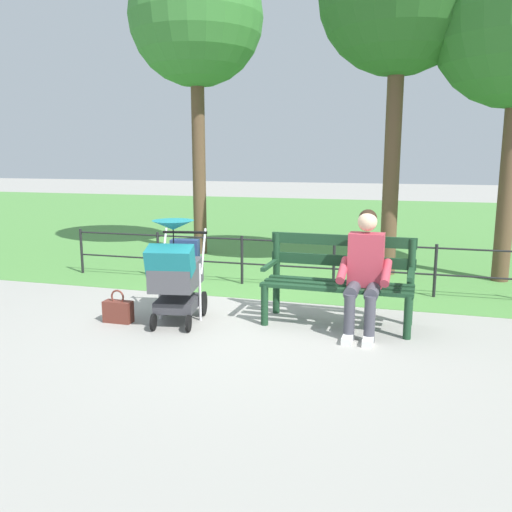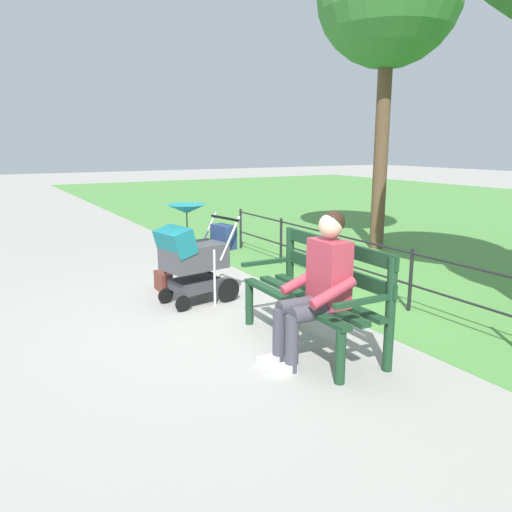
% 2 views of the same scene
% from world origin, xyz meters
% --- Properties ---
extents(ground_plane, '(60.00, 60.00, 0.00)m').
position_xyz_m(ground_plane, '(0.00, 0.00, 0.00)').
color(ground_plane, '#9E9B93').
extents(grass_lawn, '(40.00, 16.00, 0.01)m').
position_xyz_m(grass_lawn, '(0.00, -8.80, 0.00)').
color(grass_lawn, '#518E42').
rests_on(grass_lawn, ground).
extents(park_bench, '(1.61, 0.64, 0.96)m').
position_xyz_m(park_bench, '(-0.90, -0.12, 0.53)').
color(park_bench, '#193D23').
rests_on(park_bench, ground).
extents(person_on_bench, '(0.54, 0.74, 1.28)m').
position_xyz_m(person_on_bench, '(-1.19, 0.11, 0.68)').
color(person_on_bench, '#42424C').
rests_on(person_on_bench, ground).
extents(stroller, '(0.64, 0.95, 1.15)m').
position_xyz_m(stroller, '(0.80, 0.38, 0.59)').
color(stroller, black).
rests_on(stroller, ground).
extents(handbag, '(0.32, 0.14, 0.37)m').
position_xyz_m(handbag, '(1.44, 0.53, 0.13)').
color(handbag, brown).
rests_on(handbag, ground).
extents(park_fence, '(6.60, 0.04, 0.70)m').
position_xyz_m(park_fence, '(0.00, -1.55, 0.42)').
color(park_fence, black).
rests_on(park_fence, ground).
extents(tree_near_bench, '(2.35, 2.35, 5.36)m').
position_xyz_m(tree_near_bench, '(2.14, -3.67, 4.15)').
color(tree_near_bench, brown).
rests_on(tree_near_bench, ground).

